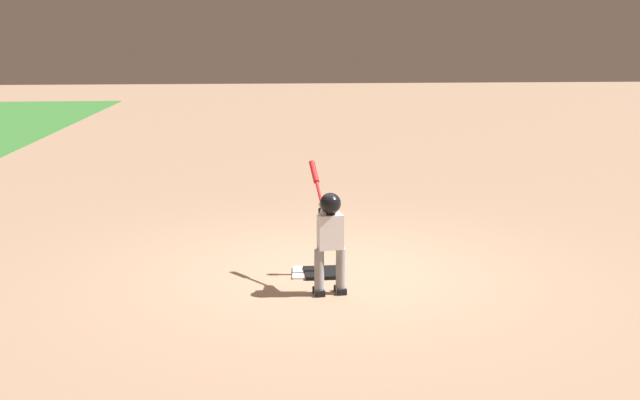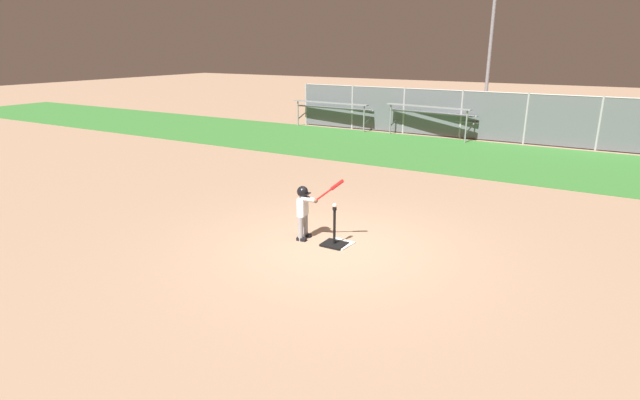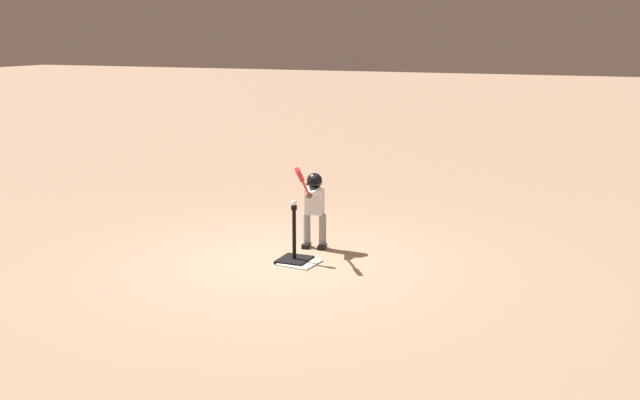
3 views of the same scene
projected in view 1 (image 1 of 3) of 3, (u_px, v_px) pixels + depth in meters
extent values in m
plane|color=#93755B|center=(331.00, 271.00, 8.21)|extent=(90.00, 90.00, 0.00)
cube|color=white|center=(313.00, 273.00, 8.12)|extent=(0.48, 0.48, 0.02)
cube|color=black|center=(322.00, 273.00, 8.08)|extent=(0.42, 0.38, 0.04)
cylinder|color=black|center=(322.00, 242.00, 8.01)|extent=(0.05, 0.05, 0.64)
cylinder|color=black|center=(322.00, 211.00, 7.94)|extent=(0.08, 0.08, 0.05)
cylinder|color=gray|center=(319.00, 273.00, 7.36)|extent=(0.11, 0.11, 0.47)
cube|color=black|center=(319.00, 292.00, 7.42)|extent=(0.19, 0.11, 0.06)
cylinder|color=gray|center=(341.00, 271.00, 7.41)|extent=(0.11, 0.11, 0.47)
cube|color=black|center=(340.00, 290.00, 7.47)|extent=(0.19, 0.11, 0.06)
cube|color=silver|center=(330.00, 232.00, 7.30)|extent=(0.16, 0.26, 0.34)
sphere|color=brown|center=(330.00, 205.00, 7.25)|extent=(0.18, 0.18, 0.18)
sphere|color=black|center=(330.00, 203.00, 7.25)|extent=(0.21, 0.21, 0.21)
cube|color=black|center=(328.00, 204.00, 7.33)|extent=(0.13, 0.17, 0.01)
cylinder|color=silver|center=(323.00, 214.00, 7.39)|extent=(0.29, 0.12, 0.10)
cylinder|color=silver|center=(331.00, 213.00, 7.40)|extent=(0.28, 0.18, 0.10)
sphere|color=brown|center=(324.00, 212.00, 7.52)|extent=(0.09, 0.09, 0.09)
cylinder|color=red|center=(318.00, 187.00, 7.72)|extent=(0.53, 0.10, 0.45)
cylinder|color=red|center=(314.00, 172.00, 7.85)|extent=(0.26, 0.09, 0.22)
cylinder|color=black|center=(324.00, 214.00, 7.51)|extent=(0.05, 0.05, 0.05)
sphere|color=white|center=(322.00, 205.00, 7.93)|extent=(0.07, 0.07, 0.07)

